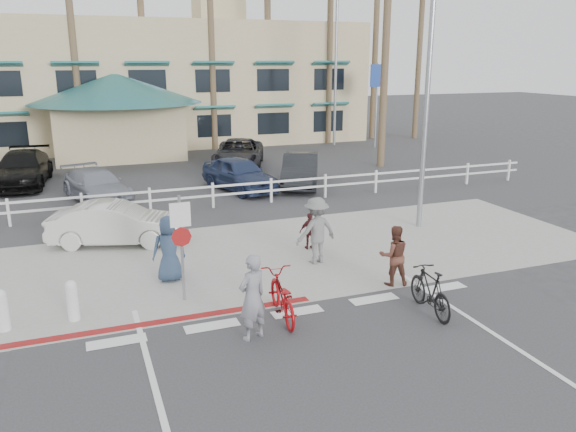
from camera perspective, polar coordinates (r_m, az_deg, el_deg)
name	(u,v)px	position (r m, az deg, el deg)	size (l,w,h in m)	color
ground	(307,323)	(12.59, 1.97, -10.85)	(140.00, 140.00, 0.00)	#333335
bike_path	(348,368)	(11.00, 6.14, -15.13)	(12.00, 16.00, 0.01)	#333335
sidewalk_plaza	(248,258)	(16.50, -4.08, -4.27)	(22.00, 7.00, 0.01)	gray
cross_street	(216,222)	(20.18, -7.38, -0.63)	(40.00, 5.00, 0.01)	#333335
parking_lot	(171,173)	(29.26, -11.79, 4.27)	(50.00, 16.00, 0.01)	#333335
curb_red	(161,322)	(12.94, -12.73, -10.44)	(7.00, 0.25, 0.02)	maroon
rail_fence	(215,195)	(22.05, -7.39, 2.10)	(29.40, 0.16, 1.00)	silver
building	(164,58)	(41.87, -12.45, 15.36)	(28.00, 16.00, 11.30)	#CCB88C
sign_post	(181,243)	(13.42, -10.78, -2.73)	(0.50, 0.10, 2.90)	gray
bollard_0	(72,300)	(13.41, -21.06, -8.01)	(0.26, 0.26, 0.95)	silver
bollard_1	(2,310)	(13.53, -27.04, -8.52)	(0.26, 0.26, 0.95)	silver
streetlight_0	(427,95)	(19.29, 13.95, 11.89)	(0.60, 2.00, 9.00)	gray
streetlight_1	(336,73)	(38.10, 4.86, 14.30)	(0.60, 2.00, 9.50)	gray
info_sign	(376,104)	(37.34, 8.96, 11.15)	(1.20, 0.16, 5.60)	navy
palm_3	(72,34)	(35.41, -21.08, 16.91)	(4.00, 4.00, 14.00)	#133314
palm_4	(142,27)	(36.69, -14.62, 18.13)	(4.00, 4.00, 15.00)	#133314
palm_5	(212,44)	(36.37, -7.77, 16.92)	(4.00, 4.00, 13.00)	#133314
palm_6	(268,13)	(38.54, -2.09, 19.94)	(4.00, 4.00, 17.00)	#133314
palm_7	(330,37)	(39.02, 4.28, 17.65)	(4.00, 4.00, 14.00)	#133314
palm_8	(376,31)	(41.75, 8.93, 18.07)	(4.00, 4.00, 15.00)	#133314
palm_9	(420,46)	(42.42, 13.24, 16.46)	(4.00, 4.00, 13.00)	#133314
palm_11	(386,31)	(30.57, 9.97, 18.03)	(4.00, 4.00, 14.00)	#133314
bike_red	(281,296)	(12.62, -0.67, -8.15)	(0.70, 2.00, 1.05)	#96080C
rider_red	(252,297)	(11.60, -3.64, -8.23)	(0.67, 0.44, 1.85)	gray
bike_black	(430,291)	(13.25, 14.25, -7.38)	(0.51, 1.81, 1.09)	black
rider_black	(394,255)	(14.58, 10.72, -3.96)	(0.77, 0.60, 1.58)	#583024
pedestrian_a	(316,231)	(15.83, 2.89, -1.49)	(1.24, 0.71, 1.91)	slate
pedestrian_child	(310,231)	(17.08, 2.26, -1.54)	(0.67, 0.28, 1.14)	#45181A
pedestrian_b	(169,249)	(14.89, -12.00, -3.27)	(0.86, 0.56, 1.75)	#2F4360
car_white_sedan	(116,224)	(18.31, -17.09, -0.75)	(1.41, 4.04, 1.33)	beige
lot_car_1	(97,185)	(24.22, -18.87, 2.96)	(1.80, 4.43, 1.29)	gray
lot_car_2	(239,174)	(24.90, -4.97, 4.31)	(1.75, 4.35, 1.48)	#212D4E
lot_car_3	(300,170)	(25.65, 1.26, 4.68)	(1.55, 4.43, 1.46)	black
lot_car_4	(22,169)	(28.48, -25.39, 4.35)	(2.16, 5.32, 1.54)	black
lot_car_5	(239,154)	(30.25, -5.05, 6.33)	(2.47, 5.36, 1.49)	black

